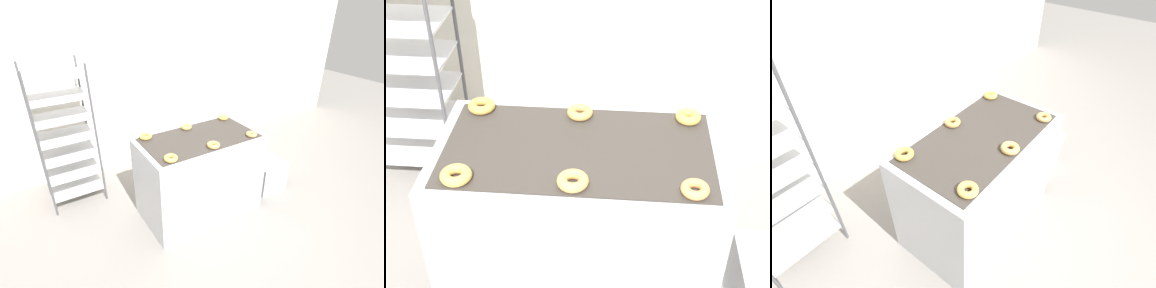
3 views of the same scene
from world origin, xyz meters
The scene contains 8 objects.
fryer_machine centered at (0.00, 0.61, 0.47)m, with size 1.27×0.71×0.94m.
baking_rack_cart centered at (-1.16, 1.58, 0.85)m, with size 0.60×0.47×1.66m.
donut_near_left centered at (-0.47, 0.35, 0.97)m, with size 0.13×0.13×0.04m, color gold.
donut_near_center centered at (0.00, 0.36, 0.97)m, with size 0.13×0.13×0.04m, color #DD9F53.
donut_near_right centered at (0.48, 0.35, 0.96)m, with size 0.11×0.11×0.04m, color tan.
donut_far_left centered at (-0.49, 0.87, 0.97)m, with size 0.13×0.13×0.04m, color gold.
donut_far_center centered at (-0.01, 0.86, 0.96)m, with size 0.12×0.12×0.04m, color tan.
donut_far_right centered at (0.49, 0.86, 0.97)m, with size 0.12×0.12×0.04m, color gold.
Camera 2 is at (0.16, -1.25, 2.34)m, focal length 50.00 mm.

